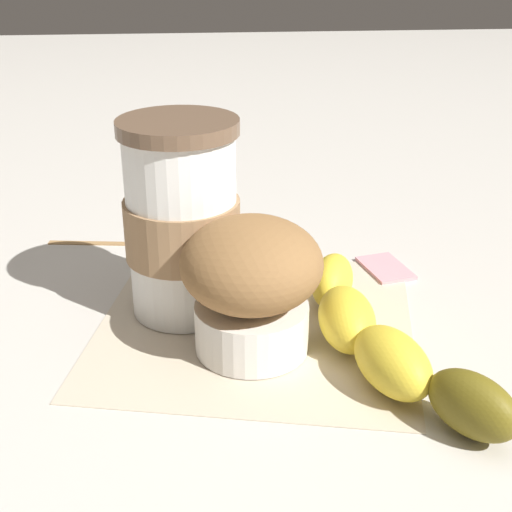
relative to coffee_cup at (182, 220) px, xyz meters
The scene contains 7 objects.
ground_plane 0.09m from the coffee_cup, 27.17° to the right, with size 3.00×3.00×0.00m, color beige.
paper_napkin 0.09m from the coffee_cup, 27.17° to the right, with size 0.22×0.22×0.00m, color beige.
coffee_cup is the anchor object (origin of this frame).
muffin 0.08m from the coffee_cup, 53.71° to the right, with size 0.09×0.09×0.09m.
banana 0.16m from the coffee_cup, 34.37° to the right, with size 0.10×0.22×0.04m.
sugar_packet 0.19m from the coffee_cup, 17.01° to the left, with size 0.05×0.03×0.01m, color pink.
wooden_stirrer 0.16m from the coffee_cup, 118.83° to the left, with size 0.11×0.01×0.00m, color #9E7547.
Camera 1 is at (-0.04, -0.44, 0.26)m, focal length 50.00 mm.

